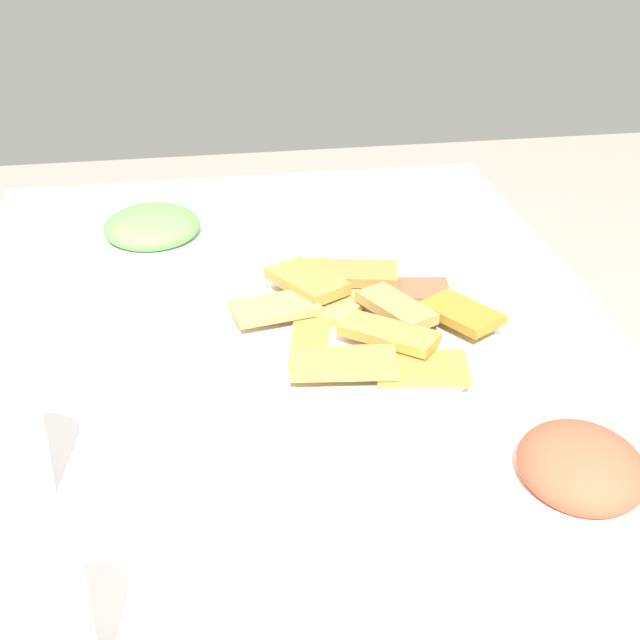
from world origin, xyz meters
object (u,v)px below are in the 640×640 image
Objects in this scene: spoon at (237,562)px; pide_platter at (363,326)px; dining_table at (292,402)px; salad_plate_rice at (580,471)px; salad_plate_greens at (152,230)px; fork at (279,557)px; soda_can at (47,637)px; drinking_glass at (3,447)px; paper_napkin at (258,563)px.

pide_platter is at bearing -46.21° from spoon.
dining_table is 6.01× the size of salad_plate_rice.
spoon is (-0.37, 0.10, 0.09)m from dining_table.
salad_plate_rice reaches higher than salad_plate_greens.
pide_platter is 0.40m from fork.
soda_can is 0.62× the size of spoon.
spoon is at bearing 69.10° from fork.
drinking_glass is at bearing 122.31° from pide_platter.
dining_table is 7.69× the size of paper_napkin.
salad_plate_greens is 0.76m from salad_plate_rice.
soda_can reaches higher than fork.
salad_plate_rice is (-0.32, -0.24, 0.11)m from dining_table.
salad_plate_greens reaches higher than paper_napkin.
soda_can is at bearing -165.34° from drinking_glass.
salad_plate_rice reaches higher than spoon.
fork is 0.98× the size of spoon.
paper_napkin is (-0.37, 0.08, 0.09)m from dining_table.
dining_table is 0.39m from paper_napkin.
spoon reaches higher than paper_napkin.
salad_plate_rice reaches higher than fork.
spoon is at bearing -52.05° from soda_can.
paper_napkin is at bearing -109.57° from spoon.
soda_can is 0.24m from drinking_glass.
salad_plate_greens is 1.01× the size of salad_plate_rice.
spoon is (0.00, 0.04, 0.00)m from fork.
dining_table is at bearing 36.68° from salad_plate_rice.
salad_plate_greens is (0.33, 0.26, 0.00)m from pide_platter.
pide_platter is 0.46m from drinking_glass.
drinking_glass is at bearing 14.66° from soda_can.
fork and spoon have the same top height.
soda_can is 0.79× the size of paper_napkin.
spoon is at bearing 98.87° from salad_plate_rice.
fork is at bearing 157.98° from pide_platter.
salad_plate_greens reaches higher than pide_platter.
salad_plate_rice is 1.61× the size of soda_can.
dining_table is at bearing -26.32° from soda_can.
salad_plate_greens is 0.59m from drinking_glass.
soda_can reaches higher than dining_table.
soda_can is 1.03× the size of drinking_glass.
fork reaches higher than paper_napkin.
soda_can is at bearing 100.96° from fork.
soda_can reaches higher than drinking_glass.
drinking_glass is (-0.24, 0.30, 0.15)m from dining_table.
drinking_glass is (-0.58, 0.13, 0.04)m from salad_plate_greens.
drinking_glass reaches higher than paper_napkin.
salad_plate_rice reaches higher than dining_table.
pide_platter is 0.42m from salad_plate_greens.
soda_can reaches higher than pide_platter.
salad_plate_greens is 1.63× the size of soda_can.
salad_plate_greens is at bearing 26.76° from dining_table.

